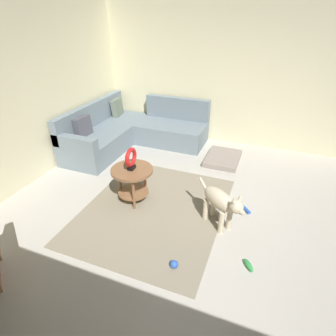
% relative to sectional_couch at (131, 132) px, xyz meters
% --- Properties ---
extents(ground_plane, '(6.00, 6.00, 0.10)m').
position_rel_sectional_couch_xyz_m(ground_plane, '(-1.99, -2.02, -0.34)').
color(ground_plane, '#B7B2A8').
extents(wall_back, '(6.00, 0.12, 2.70)m').
position_rel_sectional_couch_xyz_m(wall_back, '(-1.99, 0.92, 1.06)').
color(wall_back, beige).
rests_on(wall_back, ground_plane).
extents(wall_right, '(0.12, 6.00, 2.70)m').
position_rel_sectional_couch_xyz_m(wall_right, '(0.95, -2.02, 1.06)').
color(wall_right, beige).
rests_on(wall_right, ground_plane).
extents(area_rug, '(2.30, 1.90, 0.01)m').
position_rel_sectional_couch_xyz_m(area_rug, '(-1.84, -1.32, -0.28)').
color(area_rug, gray).
rests_on(area_rug, ground_plane).
extents(sectional_couch, '(2.20, 2.25, 0.88)m').
position_rel_sectional_couch_xyz_m(sectional_couch, '(0.00, 0.00, 0.00)').
color(sectional_couch, slate).
rests_on(sectional_couch, ground_plane).
extents(side_table, '(0.60, 0.60, 0.54)m').
position_rel_sectional_couch_xyz_m(side_table, '(-1.73, -0.95, 0.13)').
color(side_table, brown).
rests_on(side_table, ground_plane).
extents(torus_sculpture, '(0.28, 0.08, 0.33)m').
position_rel_sectional_couch_xyz_m(torus_sculpture, '(-1.73, -0.95, 0.42)').
color(torus_sculpture, black).
rests_on(torus_sculpture, side_table).
extents(dog_bed_mat, '(0.80, 0.60, 0.09)m').
position_rel_sectional_couch_xyz_m(dog_bed_mat, '(-0.01, -1.94, -0.24)').
color(dog_bed_mat, gray).
rests_on(dog_bed_mat, ground_plane).
extents(dog, '(0.55, 0.71, 0.63)m').
position_rel_sectional_couch_xyz_m(dog, '(-1.82, -2.25, 0.09)').
color(dog, beige).
rests_on(dog, ground_plane).
extents(dog_toy_ball, '(0.09, 0.09, 0.09)m').
position_rel_sectional_couch_xyz_m(dog_toy_ball, '(-2.69, -1.94, -0.24)').
color(dog_toy_ball, blue).
rests_on(dog_toy_ball, ground_plane).
extents(dog_toy_rope, '(0.17, 0.17, 0.05)m').
position_rel_sectional_couch_xyz_m(dog_toy_rope, '(-1.38, -2.55, -0.26)').
color(dog_toy_rope, blue).
rests_on(dog_toy_rope, ground_plane).
extents(dog_toy_bone, '(0.18, 0.15, 0.06)m').
position_rel_sectional_couch_xyz_m(dog_toy_bone, '(-2.38, -2.71, -0.26)').
color(dog_toy_bone, green).
rests_on(dog_toy_bone, ground_plane).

